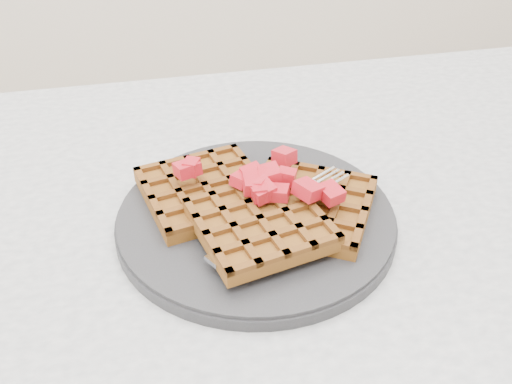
% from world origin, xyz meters
% --- Properties ---
extents(table, '(1.20, 0.80, 0.75)m').
position_xyz_m(table, '(0.00, 0.00, 0.64)').
color(table, silver).
rests_on(table, ground).
extents(plate, '(0.28, 0.28, 0.02)m').
position_xyz_m(plate, '(-0.16, 0.04, 0.76)').
color(plate, '#242427').
rests_on(plate, table).
extents(waffles, '(0.24, 0.21, 0.03)m').
position_xyz_m(waffles, '(-0.16, 0.03, 0.78)').
color(waffles, brown).
rests_on(waffles, plate).
extents(strawberry_pile, '(0.15, 0.15, 0.02)m').
position_xyz_m(strawberry_pile, '(-0.16, 0.04, 0.80)').
color(strawberry_pile, '#A0000F').
rests_on(strawberry_pile, waffles).
extents(fork, '(0.17, 0.11, 0.02)m').
position_xyz_m(fork, '(-0.13, 0.01, 0.77)').
color(fork, silver).
rests_on(fork, plate).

